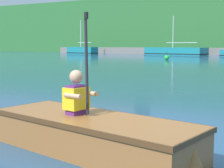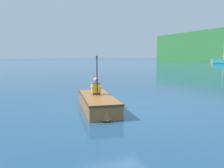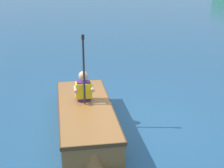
# 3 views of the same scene
# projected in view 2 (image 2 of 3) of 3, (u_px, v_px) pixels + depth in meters

# --- Properties ---
(ground_plane) EXTENTS (300.00, 300.00, 0.00)m
(ground_plane) POSITION_uv_depth(u_px,v_px,m) (120.00, 108.00, 7.11)
(ground_plane) COLOR navy
(moored_boat_dock_west_end) EXTENTS (4.91, 2.36, 4.67)m
(moored_boat_dock_west_end) POSITION_uv_depth(u_px,v_px,m) (224.00, 62.00, 43.97)
(moored_boat_dock_west_end) COLOR #197A84
(moored_boat_dock_west_end) RESTS_ON ground
(rowboat_foreground) EXTENTS (2.89, 1.45, 0.44)m
(rowboat_foreground) POSITION_uv_depth(u_px,v_px,m) (98.00, 102.00, 6.88)
(rowboat_foreground) COLOR #935B2D
(rowboat_foreground) RESTS_ON ground
(person_paddler) EXTENTS (0.38, 0.40, 1.25)m
(person_paddler) POSITION_uv_depth(u_px,v_px,m) (96.00, 87.00, 7.10)
(person_paddler) COLOR #592672
(person_paddler) RESTS_ON rowboat_foreground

